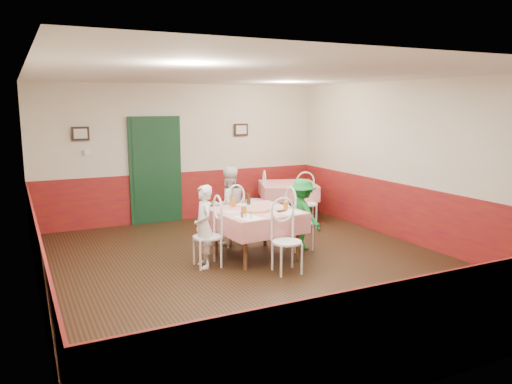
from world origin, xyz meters
name	(u,v)px	position (x,y,z in m)	size (l,w,h in m)	color
floor	(258,266)	(0.00, 0.00, 0.00)	(7.00, 7.00, 0.00)	black
ceiling	(258,75)	(0.00, 0.00, 2.80)	(7.00, 7.00, 0.00)	white
back_wall	(183,153)	(0.00, 3.50, 1.40)	(6.00, 0.10, 2.80)	beige
front_wall	(447,226)	(0.00, -3.50, 1.40)	(6.00, 0.10, 2.80)	beige
left_wall	(32,189)	(-3.00, 0.00, 1.40)	(0.10, 7.00, 2.80)	beige
right_wall	(415,163)	(3.00, 0.00, 1.40)	(0.10, 7.00, 2.80)	beige
wainscot_back	(184,196)	(0.00, 3.48, 0.50)	(6.00, 0.03, 1.00)	maroon
wainscot_front	(438,327)	(0.00, -3.48, 0.50)	(6.00, 0.03, 1.00)	maroon
wainscot_left	(39,262)	(-2.98, 0.00, 0.50)	(0.03, 7.00, 1.00)	maroon
wainscot_right	(412,215)	(2.98, 0.00, 0.50)	(0.03, 7.00, 1.00)	maroon
door	(156,172)	(-0.60, 3.45, 1.05)	(0.96, 0.06, 2.10)	black
picture_left	(80,134)	(-2.00, 3.45, 1.85)	(0.32, 0.03, 0.26)	black
picture_right	(241,130)	(1.30, 3.45, 1.85)	(0.32, 0.03, 0.26)	black
thermostat	(87,152)	(-1.90, 3.45, 1.50)	(0.10, 0.03, 0.10)	white
main_table	(256,234)	(0.17, 0.43, 0.38)	(1.22, 1.22, 0.77)	red
second_table	(288,201)	(1.97, 2.56, 0.38)	(1.12, 1.12, 0.77)	red
chair_left	(207,237)	(-0.67, 0.35, 0.45)	(0.42, 0.42, 0.90)	white
chair_right	(300,223)	(1.02, 0.50, 0.45)	(0.42, 0.42, 0.90)	white
chair_far	(230,219)	(0.10, 1.27, 0.45)	(0.42, 0.42, 0.90)	white
chair_near	(287,242)	(0.25, -0.42, 0.45)	(0.42, 0.42, 0.90)	white
chair_second_a	(256,201)	(1.22, 2.56, 0.45)	(0.42, 0.42, 0.90)	white
chair_second_b	(307,204)	(1.97, 1.81, 0.45)	(0.42, 0.42, 0.90)	white
pizza	(257,210)	(0.17, 0.38, 0.77)	(0.40, 0.40, 0.03)	#B74723
plate_left	(233,213)	(-0.23, 0.41, 0.77)	(0.25, 0.25, 0.01)	white
plate_right	(279,207)	(0.61, 0.47, 0.77)	(0.25, 0.25, 0.01)	white
plate_far	(244,205)	(0.16, 0.85, 0.77)	(0.25, 0.25, 0.01)	white
glass_a	(244,211)	(-0.18, 0.13, 0.84)	(0.08, 0.08, 0.15)	#BF7219
glass_b	(286,206)	(0.59, 0.21, 0.83)	(0.07, 0.07, 0.13)	#BF7219
glass_c	(233,202)	(-0.03, 0.83, 0.83)	(0.08, 0.08, 0.14)	#BF7219
beer_bottle	(249,198)	(0.24, 0.83, 0.87)	(0.06, 0.06, 0.23)	#381C0A
shaker_a	(244,215)	(-0.23, 0.00, 0.81)	(0.04, 0.04, 0.09)	silver
shaker_b	(251,216)	(-0.15, -0.06, 0.81)	(0.04, 0.04, 0.09)	silver
shaker_c	(242,215)	(-0.24, 0.05, 0.81)	(0.04, 0.04, 0.09)	#B23319
menu_left	(249,218)	(-0.14, 0.00, 0.76)	(0.30, 0.40, 0.00)	white
menu_right	(290,212)	(0.59, 0.10, 0.76)	(0.30, 0.40, 0.00)	white
wallet	(281,211)	(0.48, 0.16, 0.77)	(0.11, 0.09, 0.02)	black
diner_left	(204,227)	(-0.72, 0.34, 0.62)	(0.45, 0.29, 1.23)	gray
diner_far	(229,206)	(0.09, 1.32, 0.67)	(0.66, 0.51, 1.35)	gray
diner_right	(302,214)	(1.07, 0.51, 0.59)	(0.76, 0.44, 1.18)	gray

